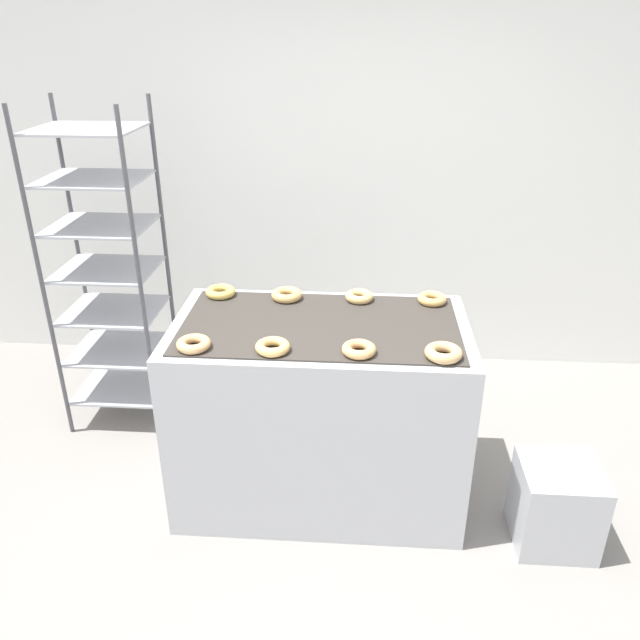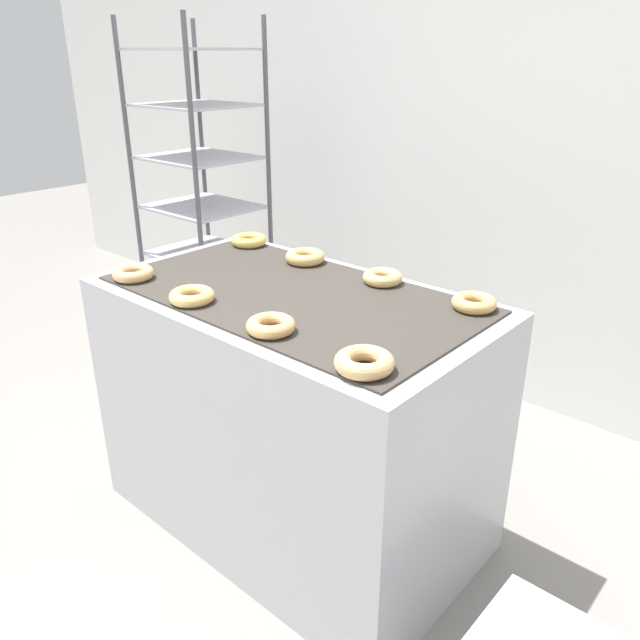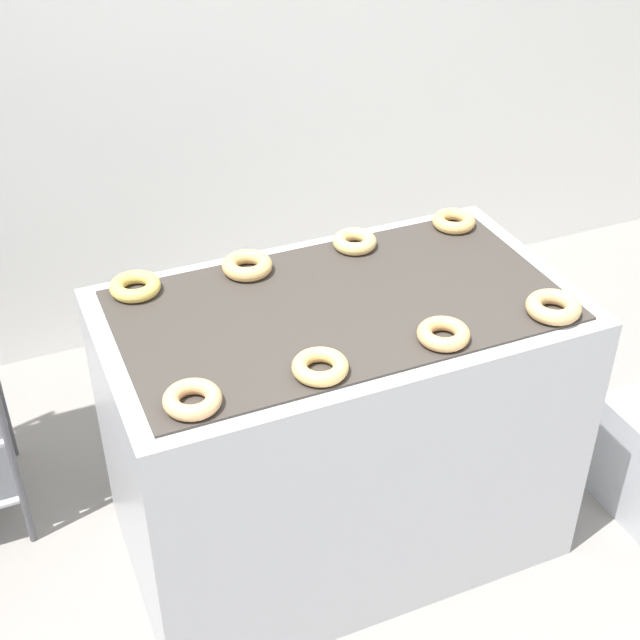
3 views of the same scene
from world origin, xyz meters
TOP-DOWN VIEW (x-y plane):
  - ground_plane at (0.00, 0.00)m, footprint 14.00×14.00m
  - wall_back at (0.00, 2.12)m, footprint 8.00×0.05m
  - fryer_machine at (0.00, 0.64)m, footprint 1.38×0.79m
  - baking_rack_cart at (-1.25, 1.26)m, footprint 0.56×0.49m
  - donut_near_left at (-0.52, 0.37)m, footprint 0.15×0.15m
  - donut_near_midleft at (-0.18, 0.37)m, footprint 0.15×0.15m
  - donut_near_midright at (0.18, 0.37)m, footprint 0.14×0.14m
  - donut_near_right at (0.53, 0.36)m, footprint 0.16×0.16m
  - donut_far_left at (-0.53, 0.94)m, footprint 0.15×0.15m
  - donut_far_midleft at (-0.19, 0.92)m, footprint 0.15×0.15m
  - donut_far_midright at (0.18, 0.93)m, footprint 0.14×0.14m
  - donut_far_right at (0.54, 0.92)m, footprint 0.14×0.14m

SIDE VIEW (x-z plane):
  - ground_plane at x=0.00m, z-range 0.00..0.00m
  - fryer_machine at x=0.00m, z-range 0.00..0.95m
  - baking_rack_cart at x=-1.25m, z-range 0.02..1.88m
  - donut_near_midleft at x=-0.18m, z-range 0.95..1.00m
  - donut_far_right at x=0.54m, z-range 0.95..1.00m
  - donut_near_midright at x=0.18m, z-range 0.95..1.00m
  - donut_far_left at x=-0.53m, z-range 0.95..1.00m
  - donut_near_left at x=-0.52m, z-range 0.95..1.00m
  - donut_far_midright at x=0.18m, z-range 0.95..1.00m
  - donut_far_midleft at x=-0.19m, z-range 0.95..1.00m
  - donut_near_right at x=0.53m, z-range 0.95..1.00m
  - wall_back at x=0.00m, z-range 0.00..2.80m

